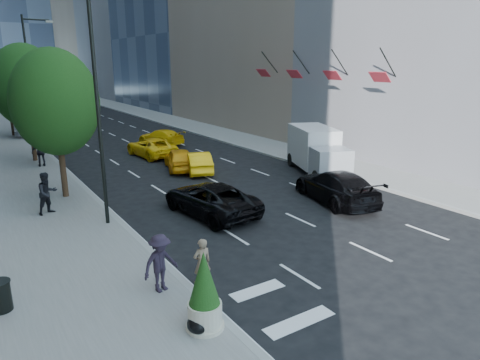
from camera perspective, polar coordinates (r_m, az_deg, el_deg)
ground at (r=18.99m, az=5.72°, el=-5.88°), size 160.00×160.00×0.00m
sidewalk_right at (r=49.05m, az=-7.23°, el=7.38°), size 4.00×120.00×0.15m
lamp_near at (r=18.40m, az=-18.08°, el=11.37°), size 2.13×0.22×10.00m
lamp_far at (r=36.06m, az=-25.97°, el=12.26°), size 2.13×0.22×10.00m
tree_near at (r=23.14m, az=-23.40°, el=9.47°), size 4.20×4.20×7.46m
tree_mid at (r=32.99m, az=-26.66°, el=11.15°), size 4.50×4.50×7.99m
tree_far at (r=45.94m, az=-28.63°, el=10.82°), size 3.90×3.90×6.92m
traffic_signal at (r=53.99m, az=-28.52°, el=10.84°), size 2.48×0.53×5.20m
facade_flags at (r=32.24m, az=9.82°, el=14.01°), size 1.85×13.30×2.05m
skateboarder at (r=13.54m, az=-5.06°, el=-11.37°), size 0.59×0.40×1.59m
black_sedan_lincoln at (r=19.96m, az=-3.97°, el=-2.50°), size 3.06×5.60×1.49m
black_sedan_mercedes at (r=22.14m, az=12.67°, el=-0.85°), size 3.53×5.97×1.62m
taxi_a at (r=28.47m, az=-8.04°, el=2.81°), size 2.87×4.56×1.45m
taxi_b at (r=27.67m, az=-5.60°, el=2.42°), size 2.73×4.31×1.34m
taxi_c at (r=32.95m, az=-11.75°, el=4.31°), size 2.69×5.14×1.38m
taxi_d at (r=37.55m, az=-10.52°, el=5.66°), size 3.29×4.82×1.30m
city_bus at (r=49.43m, az=-23.89°, el=8.37°), size 8.34×13.61×3.76m
box_truck at (r=27.39m, az=10.25°, el=3.80°), size 4.27×6.37×2.88m
pedestrian_a at (r=21.37m, az=-24.31°, el=-1.61°), size 1.15×1.04×1.94m
pedestrian_b at (r=31.32m, az=-25.01°, el=3.41°), size 1.16×0.52×1.94m
pedestrian_c at (r=13.30m, az=-10.56°, el=-10.83°), size 1.30×0.92×1.82m
trash_can at (r=14.05m, az=-29.31°, el=-13.41°), size 0.57×0.57×0.85m
planter_shrub at (r=11.39m, az=-4.78°, el=-14.70°), size 0.91×0.91×2.17m
garbage_bags at (r=11.93m, az=-4.84°, el=-17.53°), size 1.11×1.07×0.55m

